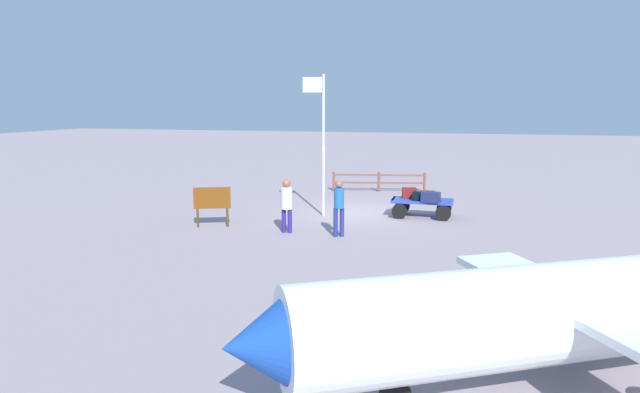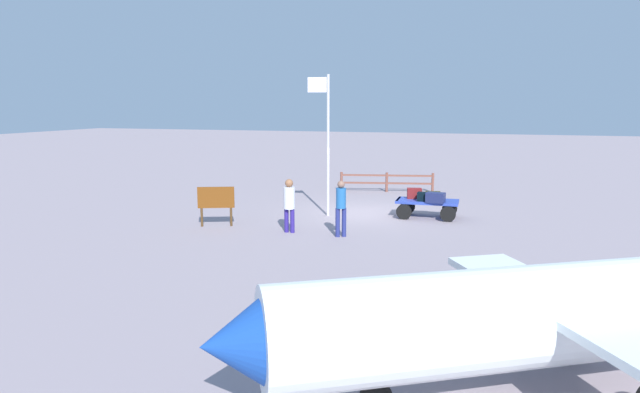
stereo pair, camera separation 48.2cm
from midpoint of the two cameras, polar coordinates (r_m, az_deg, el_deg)
name	(u,v)px [view 2 (the right image)]	position (r m, az deg, el deg)	size (l,w,h in m)	color
ground_plane	(365,213)	(21.25, 5.27, -1.69)	(120.00, 120.00, 0.00)	gray
luggage_cart	(427,205)	(20.66, 11.44, -0.82)	(2.22, 1.26, 0.64)	#2C43AC
suitcase_dark	(436,198)	(20.15, 12.32, -0.11)	(0.69, 0.46, 0.35)	navy
suitcase_maroon	(433,196)	(20.67, 12.04, 0.07)	(0.56, 0.39, 0.30)	#383418
suitcase_grey	(424,197)	(20.34, 11.23, -0.03)	(0.50, 0.29, 0.32)	black
suitcase_olive	(414,193)	(20.83, 10.22, 0.31)	(0.58, 0.43, 0.38)	maroon
worker_lead	(341,205)	(17.26, 2.94, -0.85)	(0.41, 0.41, 1.75)	navy
worker_trailing	(289,201)	(17.83, -2.37, -0.47)	(0.37, 0.37, 1.72)	navy
airplane_near	(540,314)	(8.68, 23.00, -10.97)	(8.76, 6.15, 3.06)	white
flagpole	(326,135)	(20.32, 1.32, 6.23)	(0.81, 0.12, 5.11)	silver
signboard	(216,200)	(19.01, -9.80, -0.36)	(1.15, 0.51, 1.34)	#4C3319
wooden_fence	(387,181)	(26.41, 7.31, 1.62)	(4.27, 0.99, 0.91)	brown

